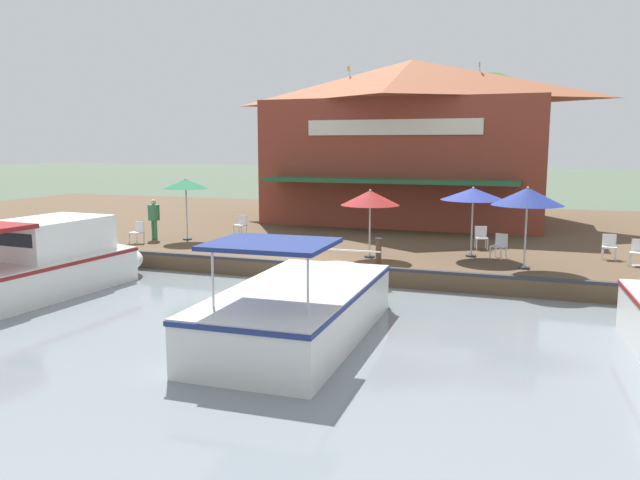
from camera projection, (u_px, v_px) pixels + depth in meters
ground_plane at (292, 282)px, 20.49m from camera, size 220.00×220.00×0.00m
quay_deck at (376, 230)px, 30.69m from camera, size 22.00×56.00×0.60m
quay_edge_fender at (293, 262)px, 20.49m from camera, size 0.20×50.40×0.10m
waterfront_restaurant at (411, 139)px, 32.14m from camera, size 10.64×14.02×8.16m
patio_umbrella_by_entrance at (186, 184)px, 25.38m from camera, size 1.85×1.85×2.54m
patio_umbrella_far_corner at (527, 197)px, 19.39m from camera, size 2.22×2.22×2.60m
patio_umbrella_mid_patio_left at (473, 194)px, 21.53m from camera, size 2.22×2.22×2.45m
patio_umbrella_mid_patio_right at (370, 198)px, 21.38m from camera, size 2.03×2.03×2.37m
cafe_chair_beside_entrance at (609, 245)px, 21.30m from camera, size 0.44×0.44×0.85m
cafe_chair_back_row_seat at (638, 251)px, 20.17m from camera, size 0.55×0.55×0.85m
cafe_chair_far_corner_seat at (241, 224)px, 27.08m from camera, size 0.49×0.49×0.85m
cafe_chair_facing_river at (481, 236)px, 23.38m from camera, size 0.54×0.54×0.85m
cafe_chair_mid_patio at (500, 245)px, 21.47m from camera, size 0.58×0.58×0.85m
cafe_chair_under_first_umbrella at (138, 231)px, 24.79m from camera, size 0.50×0.50×0.85m
person_mid_patio at (154, 214)px, 25.63m from camera, size 0.47×0.47×1.66m
motorboat_nearest_quay at (43, 265)px, 18.72m from camera, size 8.11×3.30×2.28m
motorboat_distant_upstream at (308, 303)px, 14.92m from camera, size 7.70×3.06×2.47m
mooring_post at (379, 253)px, 19.72m from camera, size 0.22×0.22×0.97m
tree_upstream_bank at (482, 131)px, 33.35m from camera, size 4.74×4.52×6.99m
tree_behind_restaurant at (484, 120)px, 34.70m from camera, size 5.23×4.98×7.85m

